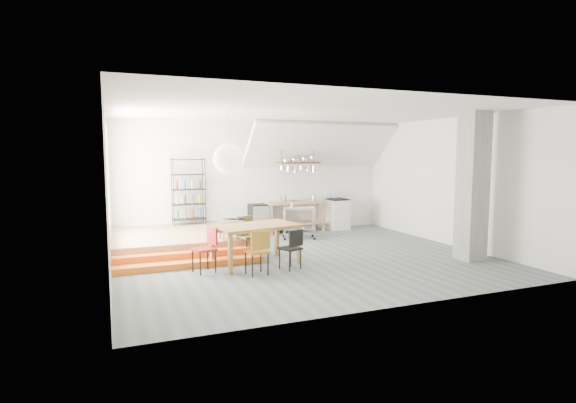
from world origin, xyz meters
name	(u,v)px	position (x,y,z in m)	size (l,w,h in m)	color
floor	(304,258)	(0.00, 0.00, 0.00)	(8.00, 8.00, 0.00)	#545F61
wall_back	(256,178)	(0.00, 3.50, 1.60)	(8.00, 0.04, 3.20)	silver
wall_left	(108,191)	(-4.00, 0.00, 1.60)	(0.04, 7.00, 3.20)	silver
wall_right	(449,182)	(4.00, 0.00, 1.60)	(0.04, 7.00, 3.20)	silver
ceiling	(304,112)	(0.00, 0.00, 3.20)	(8.00, 7.00, 0.02)	white
slope_ceiling	(321,145)	(1.80, 2.90, 2.55)	(4.40, 1.80, 0.15)	white
window_pane	(109,177)	(-3.98, 1.50, 1.80)	(0.02, 2.50, 2.20)	white
platform	(177,241)	(-2.50, 2.00, 0.20)	(3.00, 3.00, 0.40)	#8B6345
step_lower	(190,264)	(-2.50, 0.05, 0.07)	(3.00, 0.35, 0.13)	orange
step_upper	(187,257)	(-2.50, 0.40, 0.13)	(3.00, 0.35, 0.27)	orange
concrete_column	(472,187)	(3.30, -1.50, 1.60)	(0.50, 0.50, 3.20)	slate
kitchen_counter	(295,211)	(1.10, 3.15, 0.63)	(1.80, 0.60, 0.91)	#8B6345
stove	(337,214)	(2.50, 3.16, 0.48)	(0.60, 0.60, 1.18)	white
pot_rack	(299,165)	(1.13, 2.92, 1.98)	(1.20, 0.50, 1.43)	#42281A
wire_shelving	(188,190)	(-2.00, 3.20, 1.33)	(0.88, 0.38, 1.80)	black
microwave_shelf	(234,232)	(-1.40, 0.75, 0.55)	(0.60, 0.40, 0.16)	#8B6345
paper_lantern	(228,159)	(-1.77, -0.33, 2.20)	(0.60, 0.60, 0.60)	white
dining_table	(256,229)	(-1.18, -0.20, 0.74)	(1.93, 1.34, 0.83)	brown
chair_mustard	(258,248)	(-1.40, -1.05, 0.52)	(0.45, 0.45, 0.88)	#9D691A
chair_black	(292,246)	(-0.63, -0.88, 0.49)	(0.48, 0.48, 0.82)	black
chair_olive	(246,233)	(-1.14, 0.61, 0.54)	(0.52, 0.52, 0.90)	#515A2A
chair_red	(207,245)	(-2.24, -0.42, 0.53)	(0.50, 0.50, 0.89)	#A71E17
rolling_cart	(299,219)	(0.78, 2.11, 0.56)	(0.97, 0.72, 0.86)	silver
mini_fridge	(259,219)	(-0.02, 3.20, 0.44)	(0.51, 0.51, 0.87)	black
microwave	(234,225)	(-1.40, 0.75, 0.70)	(0.49, 0.33, 0.27)	beige
bowl	(293,201)	(1.02, 3.10, 0.93)	(0.20, 0.20, 0.05)	silver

